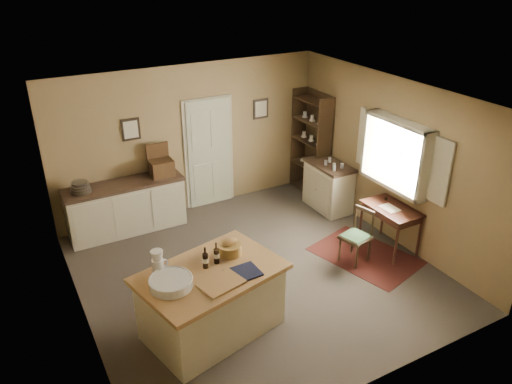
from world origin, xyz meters
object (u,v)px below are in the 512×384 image
sideboard (127,206)px  shelving_unit (313,144)px  writing_desk (391,213)px  work_island (211,300)px  desk_chair (356,238)px  right_cabinet (328,186)px

sideboard → shelving_unit: size_ratio=0.98×
writing_desk → work_island: bearing=-173.2°
writing_desk → shelving_unit: (0.15, 2.44, 0.34)m
writing_desk → desk_chair: desk_chair is taller
sideboard → writing_desk: size_ratio=2.19×
work_island → desk_chair: bearing=-4.9°
right_cabinet → writing_desk: bearing=-90.0°
shelving_unit → desk_chair: bearing=-109.3°
sideboard → writing_desk: (3.54, -2.64, 0.19)m
sideboard → right_cabinet: (3.54, -0.98, -0.02)m
writing_desk → desk_chair: size_ratio=1.07×
writing_desk → desk_chair: 0.75m
work_island → sideboard: bearing=81.0°
sideboard → desk_chair: size_ratio=2.34×
writing_desk → sideboard: bearing=143.3°
writing_desk → desk_chair: bearing=-178.7°
sideboard → work_island: bearing=-85.8°
right_cabinet → desk_chair: bearing=-112.8°
sideboard → desk_chair: sideboard is taller
work_island → sideboard: size_ratio=0.97×
shelving_unit → sideboard: bearing=176.9°
work_island → shelving_unit: (3.47, 2.84, 0.53)m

